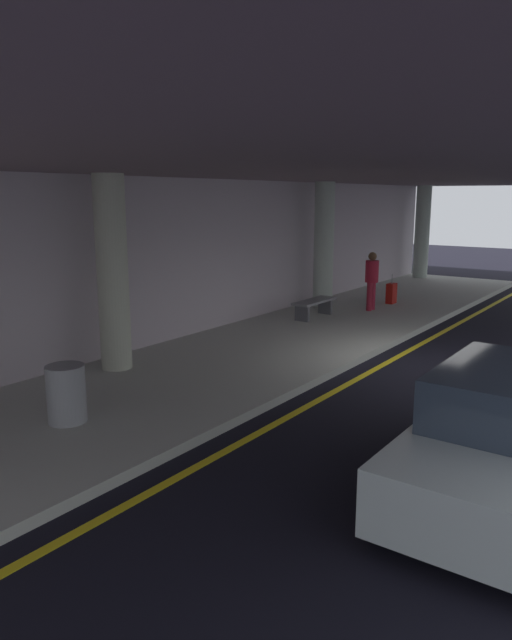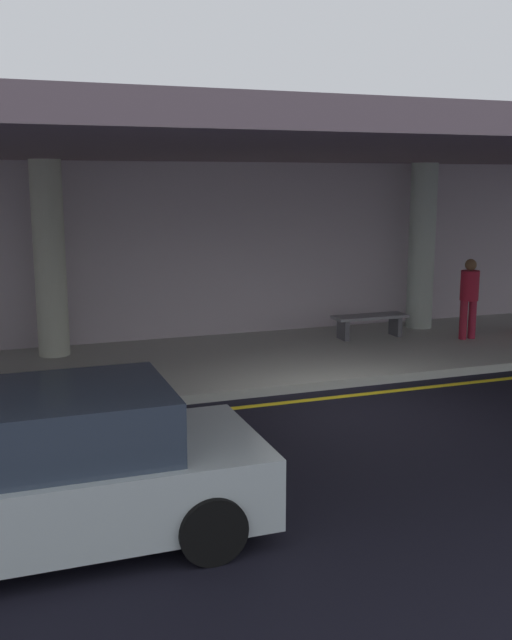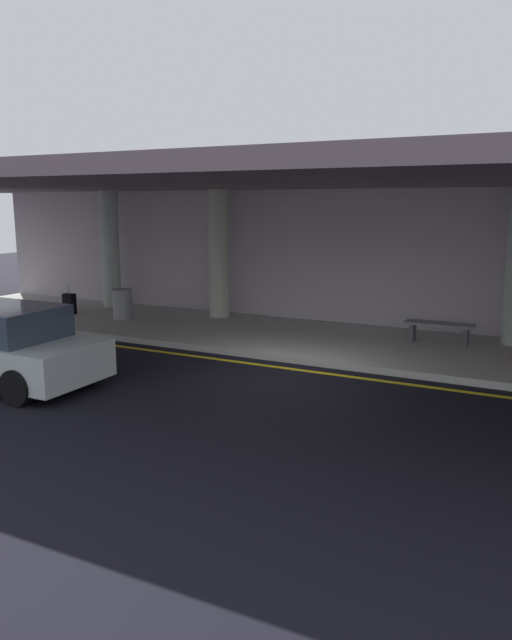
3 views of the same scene
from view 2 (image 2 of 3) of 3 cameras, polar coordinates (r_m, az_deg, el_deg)
name	(u,v)px [view 2 (image 2 of 3)]	position (r m, az deg, el deg)	size (l,w,h in m)	color
ground_plane	(349,408)	(11.24, 7.34, -6.87)	(60.00, 60.00, 0.00)	black
sidewalk	(276,358)	(13.95, 1.58, -2.98)	(26.00, 4.20, 0.15)	#B2B4AA
lane_stripe_yellow	(333,397)	(11.74, 6.06, -6.06)	(26.00, 0.14, 0.01)	yellow
support_column_left_mid	(50,259)	(14.09, -15.88, 4.60)	(0.58, 0.58, 3.65)	#B7BBA5
support_column_center	(422,247)	(16.65, 12.86, 5.64)	(0.58, 0.58, 3.65)	#AFBBAE
ceiling_overhang	(287,150)	(13.09, 2.48, 13.22)	(28.00, 13.20, 0.30)	slate
terminal_back_wall	(239,252)	(15.74, -1.37, 5.35)	(26.00, 0.30, 3.80)	#B7AAB3
car_silver	(51,472)	(7.23, -15.82, -11.43)	(4.10, 1.92, 1.50)	#B6C2C3
traveler_with_luggage	(469,293)	(15.73, 16.38, 2.01)	(0.38, 0.38, 1.68)	maroon
bench_metal	(370,321)	(15.50, 8.91, -0.09)	(1.60, 0.50, 0.48)	slate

